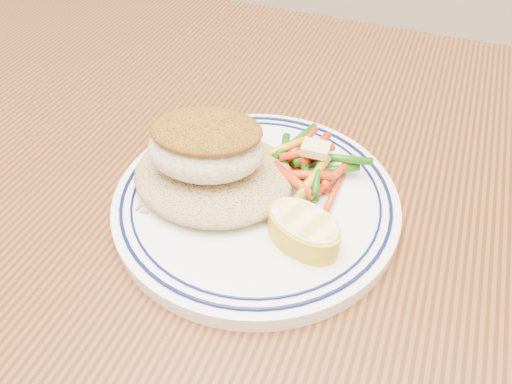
% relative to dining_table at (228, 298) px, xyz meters
% --- Properties ---
extents(dining_table, '(1.50, 0.90, 0.75)m').
position_rel_dining_table_xyz_m(dining_table, '(0.00, 0.00, 0.00)').
color(dining_table, '#46220E').
rests_on(dining_table, ground).
extents(plate, '(0.25, 0.25, 0.02)m').
position_rel_dining_table_xyz_m(plate, '(0.01, 0.04, 0.11)').
color(plate, white).
rests_on(plate, dining_table).
extents(rice_pilaf, '(0.15, 0.13, 0.03)m').
position_rel_dining_table_xyz_m(rice_pilaf, '(-0.03, 0.04, 0.13)').
color(rice_pilaf, '#A18550').
rests_on(rice_pilaf, plate).
extents(fish_fillet, '(0.11, 0.09, 0.05)m').
position_rel_dining_table_xyz_m(fish_fillet, '(-0.03, 0.04, 0.16)').
color(fish_fillet, beige).
rests_on(fish_fillet, rice_pilaf).
extents(vegetable_pile, '(0.11, 0.11, 0.03)m').
position_rel_dining_table_xyz_m(vegetable_pile, '(0.05, 0.08, 0.13)').
color(vegetable_pile, red).
rests_on(vegetable_pile, plate).
extents(butter_pat, '(0.02, 0.02, 0.01)m').
position_rel_dining_table_xyz_m(butter_pat, '(0.05, 0.08, 0.14)').
color(butter_pat, '#FFE67C').
rests_on(butter_pat, vegetable_pile).
extents(lemon_wedge, '(0.08, 0.08, 0.03)m').
position_rel_dining_table_xyz_m(lemon_wedge, '(0.07, 0.00, 0.13)').
color(lemon_wedge, yellow).
rests_on(lemon_wedge, plate).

